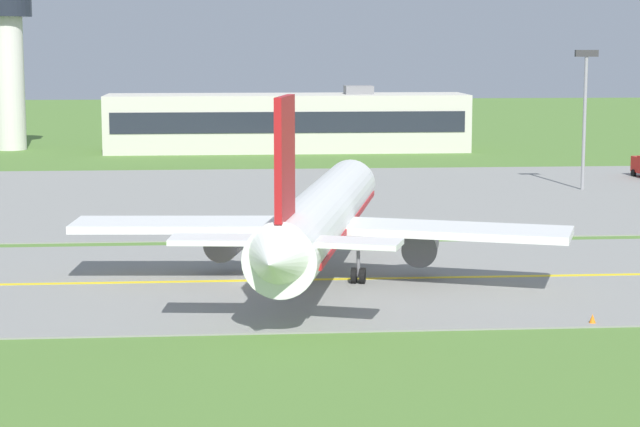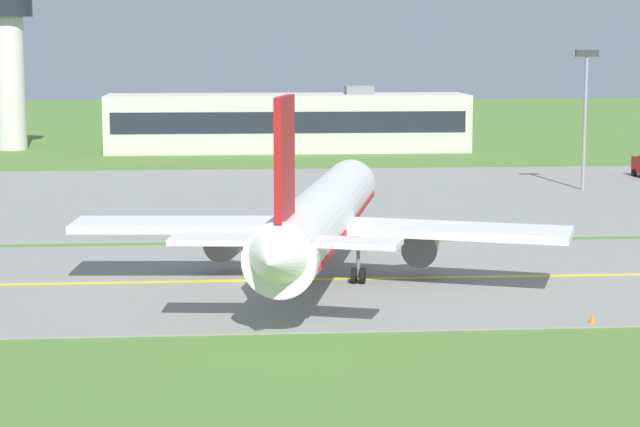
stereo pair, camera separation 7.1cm
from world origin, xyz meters
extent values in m
plane|color=#517A33|center=(0.00, 0.00, 0.00)|extent=(500.00, 500.00, 0.00)
cube|color=gray|center=(0.00, 0.00, 0.05)|extent=(240.00, 28.00, 0.10)
cube|color=gray|center=(10.00, 42.00, 0.05)|extent=(140.00, 52.00, 0.10)
cube|color=yellow|center=(0.00, 0.00, 0.11)|extent=(220.00, 0.60, 0.01)
cylinder|color=white|center=(4.85, 1.19, 4.20)|extent=(11.17, 34.07, 4.00)
cone|color=white|center=(8.73, 18.97, 4.20)|extent=(4.27, 3.35, 3.80)
cone|color=white|center=(0.92, -16.79, 4.60)|extent=(4.01, 3.85, 3.40)
cube|color=red|center=(4.85, 1.19, 3.70)|extent=(10.67, 31.43, 0.36)
cube|color=#1E232D|center=(8.26, 16.82, 4.90)|extent=(3.71, 2.48, 0.70)
cube|color=white|center=(-3.93, 0.86, 3.70)|extent=(15.32, 5.92, 0.50)
cylinder|color=#47474C|center=(-1.55, 2.38, 2.30)|extent=(2.97, 3.81, 2.30)
cylinder|color=black|center=(-1.20, 3.95, 2.30)|extent=(2.10, 0.69, 2.10)
cube|color=white|center=(12.68, -2.78, 3.70)|extent=(15.73, 9.71, 0.50)
cylinder|color=#47474C|center=(11.15, -0.39, 2.30)|extent=(2.97, 3.81, 2.30)
cylinder|color=black|center=(11.50, 1.17, 2.30)|extent=(2.10, 0.69, 2.10)
cube|color=red|center=(1.64, -13.46, 9.45)|extent=(1.33, 4.38, 6.50)
cube|color=white|center=(-1.53, -12.98, 5.00)|extent=(6.23, 3.05, 0.30)
cube|color=white|center=(4.73, -14.34, 5.00)|extent=(6.45, 4.17, 0.30)
cylinder|color=slate|center=(7.62, 13.89, 1.38)|extent=(0.24, 0.24, 1.65)
cylinder|color=black|center=(7.62, 13.89, 0.55)|extent=(0.58, 1.15, 1.10)
cylinder|color=slate|center=(1.88, -0.21, 1.38)|extent=(0.24, 0.24, 1.65)
cylinder|color=black|center=(1.61, -0.15, 0.55)|extent=(0.58, 1.15, 1.10)
cylinder|color=black|center=(2.15, -0.27, 0.55)|extent=(0.58, 1.15, 1.10)
cylinder|color=slate|center=(6.96, -1.32, 1.38)|extent=(0.24, 0.24, 1.65)
cylinder|color=black|center=(6.69, -1.26, 0.55)|extent=(0.58, 1.15, 1.10)
cylinder|color=black|center=(7.23, -1.38, 0.55)|extent=(0.58, 1.15, 1.10)
cube|color=#1E232D|center=(46.55, 57.55, 1.81)|extent=(1.84, 0.26, 0.81)
cylinder|color=black|center=(45.61, 56.71, 0.45)|extent=(0.37, 0.92, 0.90)
cube|color=beige|center=(7.35, 93.12, 4.07)|extent=(51.49, 10.89, 8.13)
cube|color=#1E232D|center=(7.35, 87.63, 4.47)|extent=(49.43, 0.10, 2.93)
cube|color=slate|center=(17.65, 93.12, 8.73)|extent=(4.00, 4.00, 1.20)
cylinder|color=silver|center=(-32.60, 98.41, 9.55)|extent=(4.40, 4.40, 19.11)
cylinder|color=#1E232D|center=(-32.60, 98.41, 20.71)|extent=(7.20, 7.20, 3.20)
cylinder|color=gray|center=(35.99, 45.09, 7.00)|extent=(0.36, 0.36, 14.00)
cube|color=#333333|center=(35.99, 45.09, 14.35)|extent=(2.40, 0.50, 0.70)
cone|color=orange|center=(18.66, -13.20, 0.30)|extent=(0.44, 0.44, 0.60)
camera|label=1|loc=(-1.46, -75.24, 15.48)|focal=66.00mm
camera|label=2|loc=(-1.39, -75.24, 15.48)|focal=66.00mm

